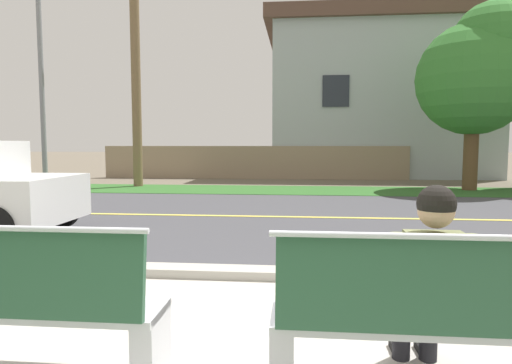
{
  "coord_description": "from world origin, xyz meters",
  "views": [
    {
      "loc": [
        0.51,
        -2.43,
        1.49
      ],
      "look_at": [
        -0.04,
        3.21,
        1.0
      ],
      "focal_mm": 31.07,
      "sensor_mm": 36.0,
      "label": 1
    }
  ],
  "objects_px": {
    "bench_right": "(427,322)",
    "seated_person_olive": "(429,277)",
    "shade_tree_far_left": "(479,70)",
    "streetlamp": "(44,57)",
    "bench_left": "(19,307)"
  },
  "relations": [
    {
      "from": "streetlamp",
      "to": "shade_tree_far_left",
      "type": "xyz_separation_m",
      "value": [
        13.9,
        0.71,
        -0.52
      ]
    },
    {
      "from": "bench_right",
      "to": "streetlamp",
      "type": "xyz_separation_m",
      "value": [
        -9.06,
        11.41,
        3.85
      ]
    },
    {
      "from": "streetlamp",
      "to": "shade_tree_far_left",
      "type": "height_order",
      "value": "streetlamp"
    },
    {
      "from": "shade_tree_far_left",
      "to": "seated_person_olive",
      "type": "bearing_deg",
      "value": -111.82
    },
    {
      "from": "seated_person_olive",
      "to": "streetlamp",
      "type": "relative_size",
      "value": 0.17
    },
    {
      "from": "bench_right",
      "to": "shade_tree_far_left",
      "type": "xyz_separation_m",
      "value": [
        4.84,
        12.12,
        3.34
      ]
    },
    {
      "from": "bench_left",
      "to": "bench_right",
      "type": "height_order",
      "value": "same"
    },
    {
      "from": "bench_left",
      "to": "shade_tree_far_left",
      "type": "relative_size",
      "value": 0.31
    },
    {
      "from": "bench_right",
      "to": "streetlamp",
      "type": "relative_size",
      "value": 0.24
    },
    {
      "from": "seated_person_olive",
      "to": "shade_tree_far_left",
      "type": "height_order",
      "value": "shade_tree_far_left"
    },
    {
      "from": "bench_left",
      "to": "seated_person_olive",
      "type": "bearing_deg",
      "value": 3.8
    },
    {
      "from": "seated_person_olive",
      "to": "bench_right",
      "type": "bearing_deg",
      "value": -107.83
    },
    {
      "from": "bench_right",
      "to": "seated_person_olive",
      "type": "relative_size",
      "value": 1.45
    },
    {
      "from": "bench_right",
      "to": "seated_person_olive",
      "type": "height_order",
      "value": "seated_person_olive"
    },
    {
      "from": "streetlamp",
      "to": "shade_tree_far_left",
      "type": "bearing_deg",
      "value": 2.93
    }
  ]
}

